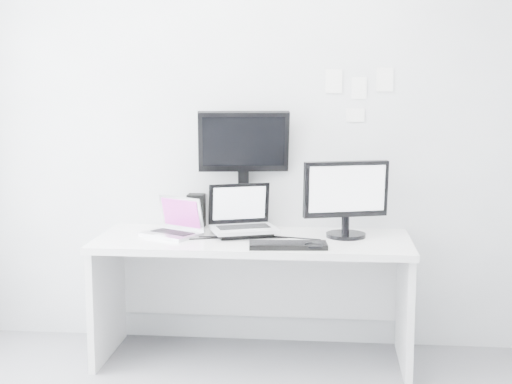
% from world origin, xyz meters
% --- Properties ---
extents(back_wall, '(3.60, 0.00, 3.60)m').
position_xyz_m(back_wall, '(0.00, 1.60, 1.35)').
color(back_wall, silver).
rests_on(back_wall, ground).
extents(desk, '(1.80, 0.70, 0.73)m').
position_xyz_m(desk, '(0.00, 1.25, 0.36)').
color(desk, white).
rests_on(desk, ground).
extents(macbook, '(0.39, 0.36, 0.24)m').
position_xyz_m(macbook, '(-0.48, 1.26, 0.85)').
color(macbook, '#B5B5BA').
rests_on(macbook, desk).
extents(speaker, '(0.12, 0.12, 0.20)m').
position_xyz_m(speaker, '(-0.38, 1.54, 0.83)').
color(speaker, black).
rests_on(speaker, desk).
extents(dell_laptop, '(0.44, 0.40, 0.30)m').
position_xyz_m(dell_laptop, '(-0.06, 1.30, 0.88)').
color(dell_laptop, silver).
rests_on(dell_laptop, desk).
extents(rear_monitor, '(0.57, 0.28, 0.74)m').
position_xyz_m(rear_monitor, '(-0.09, 1.52, 1.10)').
color(rear_monitor, black).
rests_on(rear_monitor, desk).
extents(samsung_monitor, '(0.54, 0.37, 0.46)m').
position_xyz_m(samsung_monitor, '(0.53, 1.33, 0.96)').
color(samsung_monitor, black).
rests_on(samsung_monitor, desk).
extents(keyboard, '(0.43, 0.19, 0.03)m').
position_xyz_m(keyboard, '(0.22, 1.02, 0.74)').
color(keyboard, black).
rests_on(keyboard, desk).
extents(mouse, '(0.13, 0.08, 0.04)m').
position_xyz_m(mouse, '(0.36, 0.99, 0.75)').
color(mouse, black).
rests_on(mouse, desk).
extents(wall_note_0, '(0.10, 0.00, 0.14)m').
position_xyz_m(wall_note_0, '(0.45, 1.59, 1.62)').
color(wall_note_0, white).
rests_on(wall_note_0, back_wall).
extents(wall_note_1, '(0.09, 0.00, 0.13)m').
position_xyz_m(wall_note_1, '(0.60, 1.59, 1.58)').
color(wall_note_1, white).
rests_on(wall_note_1, back_wall).
extents(wall_note_2, '(0.10, 0.00, 0.14)m').
position_xyz_m(wall_note_2, '(0.75, 1.59, 1.63)').
color(wall_note_2, white).
rests_on(wall_note_2, back_wall).
extents(wall_note_3, '(0.11, 0.00, 0.08)m').
position_xyz_m(wall_note_3, '(0.58, 1.59, 1.42)').
color(wall_note_3, white).
rests_on(wall_note_3, back_wall).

